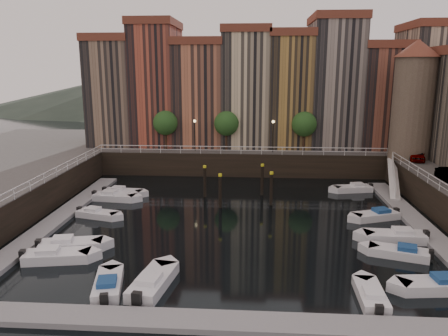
# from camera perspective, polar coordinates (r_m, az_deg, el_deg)

# --- Properties ---
(ground) EXTENTS (200.00, 200.00, 0.00)m
(ground) POSITION_cam_1_polar(r_m,az_deg,el_deg) (40.43, 1.51, -6.73)
(ground) COLOR black
(ground) RESTS_ON ground
(quay_far) EXTENTS (80.00, 20.00, 3.00)m
(quay_far) POSITION_cam_1_polar(r_m,az_deg,el_deg) (65.20, 2.49, 2.21)
(quay_far) COLOR black
(quay_far) RESTS_ON ground
(dock_left) EXTENTS (2.00, 28.00, 0.35)m
(dock_left) POSITION_cam_1_polar(r_m,az_deg,el_deg) (43.22, -20.67, -6.04)
(dock_left) COLOR gray
(dock_left) RESTS_ON ground
(dock_right) EXTENTS (2.00, 28.00, 0.35)m
(dock_right) POSITION_cam_1_polar(r_m,az_deg,el_deg) (42.04, 24.26, -6.88)
(dock_right) COLOR gray
(dock_right) RESTS_ON ground
(dock_near) EXTENTS (30.00, 2.00, 0.35)m
(dock_near) POSITION_cam_1_polar(r_m,az_deg,el_deg) (25.01, -0.25, -19.52)
(dock_near) COLOR gray
(dock_near) RESTS_ON ground
(mountains) EXTENTS (145.00, 100.00, 18.00)m
(mountains) POSITION_cam_1_polar(r_m,az_deg,el_deg) (148.16, 4.05, 10.68)
(mountains) COLOR #2D382D
(mountains) RESTS_ON ground
(far_terrace) EXTENTS (48.70, 10.30, 17.50)m
(far_terrace) POSITION_cam_1_polar(r_m,az_deg,el_deg) (61.63, 5.65, 10.40)
(far_terrace) COLOR #826852
(far_terrace) RESTS_ON quay_far
(corner_tower) EXTENTS (5.20, 5.20, 13.80)m
(corner_tower) POSITION_cam_1_polar(r_m,az_deg,el_deg) (55.80, 23.49, 8.37)
(corner_tower) COLOR #6B5B4C
(corner_tower) RESTS_ON quay_right
(promenade_trees) EXTENTS (21.20, 3.20, 5.20)m
(promenade_trees) POSITION_cam_1_polar(r_m,az_deg,el_deg) (56.76, 0.99, 5.82)
(promenade_trees) COLOR black
(promenade_trees) RESTS_ON quay_far
(street_lamps) EXTENTS (10.36, 0.36, 4.18)m
(street_lamps) POSITION_cam_1_polar(r_m,az_deg,el_deg) (55.84, 1.27, 4.99)
(street_lamps) COLOR black
(street_lamps) RESTS_ON quay_far
(railings) EXTENTS (36.08, 34.04, 0.52)m
(railings) POSITION_cam_1_polar(r_m,az_deg,el_deg) (44.07, 1.81, 0.05)
(railings) COLOR white
(railings) RESTS_ON ground
(gangway) EXTENTS (2.78, 8.32, 3.73)m
(gangway) POSITION_cam_1_polar(r_m,az_deg,el_deg) (51.84, 21.27, -1.00)
(gangway) COLOR white
(gangway) RESTS_ON ground
(mooring_pilings) EXTENTS (7.37, 5.15, 3.78)m
(mooring_pilings) POSITION_cam_1_polar(r_m,az_deg,el_deg) (45.46, 2.05, -2.32)
(mooring_pilings) COLOR black
(mooring_pilings) RESTS_ON ground
(boat_left_0) EXTENTS (5.00, 2.54, 1.12)m
(boat_left_0) POSITION_cam_1_polar(r_m,az_deg,el_deg) (34.28, -21.14, -10.67)
(boat_left_0) COLOR silver
(boat_left_0) RESTS_ON ground
(boat_left_1) EXTENTS (5.04, 2.70, 1.13)m
(boat_left_1) POSITION_cam_1_polar(r_m,az_deg,el_deg) (35.90, -19.49, -9.45)
(boat_left_1) COLOR silver
(boat_left_1) RESTS_ON ground
(boat_left_2) EXTENTS (4.31, 2.50, 0.96)m
(boat_left_2) POSITION_cam_1_polar(r_m,az_deg,el_deg) (42.60, -16.26, -5.76)
(boat_left_2) COLOR silver
(boat_left_2) RESTS_ON ground
(boat_left_3) EXTENTS (4.78, 2.16, 1.08)m
(boat_left_3) POSITION_cam_1_polar(r_m,az_deg,el_deg) (47.50, -14.20, -3.66)
(boat_left_3) COLOR silver
(boat_left_3) RESTS_ON ground
(boat_left_4) EXTENTS (4.52, 1.98, 1.02)m
(boat_left_4) POSITION_cam_1_polar(r_m,az_deg,el_deg) (49.07, -13.14, -3.10)
(boat_left_4) COLOR silver
(boat_left_4) RESTS_ON ground
(boat_right_0) EXTENTS (4.87, 2.22, 1.10)m
(boat_right_0) POSITION_cam_1_polar(r_m,az_deg,el_deg) (31.17, 26.05, -13.58)
(boat_right_0) COLOR silver
(boat_right_0) RESTS_ON ground
(boat_right_1) EXTENTS (4.54, 2.82, 1.02)m
(boat_right_1) POSITION_cam_1_polar(r_m,az_deg,el_deg) (35.21, 22.01, -10.18)
(boat_right_1) COLOR silver
(boat_right_1) RESTS_ON ground
(boat_right_2) EXTENTS (5.04, 1.92, 1.15)m
(boat_right_2) POSITION_cam_1_polar(r_m,az_deg,el_deg) (38.06, 21.52, -8.32)
(boat_right_2) COLOR silver
(boat_right_2) RESTS_ON ground
(boat_right_3) EXTENTS (4.63, 3.05, 1.05)m
(boat_right_3) POSITION_cam_1_polar(r_m,az_deg,el_deg) (42.79, 19.31, -5.86)
(boat_right_3) COLOR silver
(boat_right_3) RESTS_ON ground
(boat_right_4) EXTENTS (4.53, 2.44, 1.02)m
(boat_right_4) POSITION_cam_1_polar(r_m,az_deg,el_deg) (51.40, 16.57, -2.58)
(boat_right_4) COLOR silver
(boat_right_4) RESTS_ON ground
(boat_near_0) EXTENTS (2.51, 4.61, 1.03)m
(boat_near_0) POSITION_cam_1_polar(r_m,az_deg,el_deg) (29.22, -14.90, -14.50)
(boat_near_0) COLOR silver
(boat_near_0) RESTS_ON ground
(boat_near_1) EXTENTS (2.58, 5.25, 1.18)m
(boat_near_1) POSITION_cam_1_polar(r_m,az_deg,el_deg) (28.82, -9.32, -14.51)
(boat_near_1) COLOR silver
(boat_near_1) RESTS_ON ground
(boat_near_3) EXTENTS (1.62, 4.19, 0.96)m
(boat_near_3) POSITION_cam_1_polar(r_m,az_deg,el_deg) (28.58, 18.64, -15.47)
(boat_near_3) COLOR silver
(boat_near_3) RESTS_ON ground
(car_a) EXTENTS (2.61, 4.37, 1.39)m
(car_a) POSITION_cam_1_polar(r_m,az_deg,el_deg) (55.42, 23.85, 1.51)
(car_a) COLOR gray
(car_a) RESTS_ON quay_right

